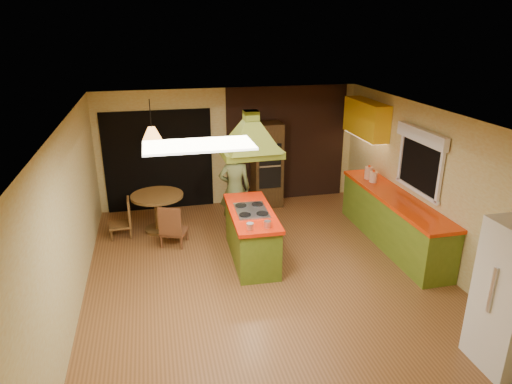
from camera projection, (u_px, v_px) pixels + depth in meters
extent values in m
plane|color=brown|center=(267.00, 276.00, 7.17)|extent=(6.50, 6.50, 0.00)
plane|color=beige|center=(230.00, 147.00, 9.70)|extent=(5.50, 0.00, 5.50)
plane|color=beige|center=(366.00, 344.00, 3.76)|extent=(5.50, 0.00, 5.50)
plane|color=beige|center=(71.00, 219.00, 6.15)|extent=(0.00, 6.50, 6.50)
plane|color=beige|center=(434.00, 188.00, 7.31)|extent=(0.00, 6.50, 6.50)
plane|color=silver|center=(269.00, 118.00, 6.29)|extent=(6.50, 6.50, 0.00)
cube|color=#381E14|center=(286.00, 144.00, 9.94)|extent=(2.64, 0.03, 2.50)
cube|color=black|center=(159.00, 161.00, 9.43)|extent=(2.20, 0.03, 2.10)
cube|color=olive|center=(393.00, 221.00, 8.08)|extent=(0.58, 3.00, 0.86)
cube|color=#E53807|center=(395.00, 197.00, 7.92)|extent=(0.62, 3.05, 0.06)
cube|color=yellow|center=(366.00, 119.00, 9.04)|extent=(0.34, 1.40, 0.70)
cube|color=black|center=(421.00, 163.00, 7.56)|extent=(0.03, 1.16, 0.96)
cube|color=white|center=(421.00, 136.00, 7.39)|extent=(0.10, 1.35, 0.22)
cube|color=white|center=(199.00, 145.00, 4.97)|extent=(1.20, 0.60, 0.03)
cube|color=#566C1B|center=(251.00, 237.00, 7.57)|extent=(0.69, 1.67, 0.81)
cube|color=red|center=(251.00, 212.00, 7.42)|extent=(0.75, 1.75, 0.06)
cube|color=silver|center=(251.00, 210.00, 7.41)|extent=(0.52, 0.74, 0.02)
cube|color=#5C6619|center=(251.00, 152.00, 7.07)|extent=(0.94, 0.69, 0.11)
pyramid|color=#5C6619|center=(251.00, 121.00, 6.89)|extent=(0.94, 0.69, 0.45)
cube|color=#5C6619|center=(251.00, 115.00, 6.86)|extent=(0.22, 0.22, 0.15)
imported|color=#50592F|center=(235.00, 189.00, 8.53)|extent=(0.63, 0.44, 1.64)
cube|color=#473017|center=(267.00, 165.00, 9.70)|extent=(0.61, 0.59, 1.81)
cube|color=black|center=(270.00, 155.00, 9.32)|extent=(0.47, 0.03, 0.45)
cube|color=black|center=(270.00, 178.00, 9.49)|extent=(0.47, 0.03, 0.45)
cylinder|color=brown|center=(157.00, 196.00, 8.50)|extent=(0.97, 0.97, 0.05)
cylinder|color=brown|center=(158.00, 213.00, 8.62)|extent=(0.14, 0.14, 0.68)
cylinder|color=brown|center=(160.00, 229.00, 8.74)|extent=(0.55, 0.55, 0.05)
cone|color=#FF9E3F|center=(152.00, 133.00, 8.08)|extent=(0.39, 0.39, 0.22)
cylinder|color=beige|center=(369.00, 173.00, 8.73)|extent=(0.17, 0.17, 0.23)
cylinder|color=#F8E7C8|center=(373.00, 177.00, 8.56)|extent=(0.17, 0.17, 0.20)
cylinder|color=beige|center=(374.00, 178.00, 8.55)|extent=(0.14, 0.14, 0.16)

